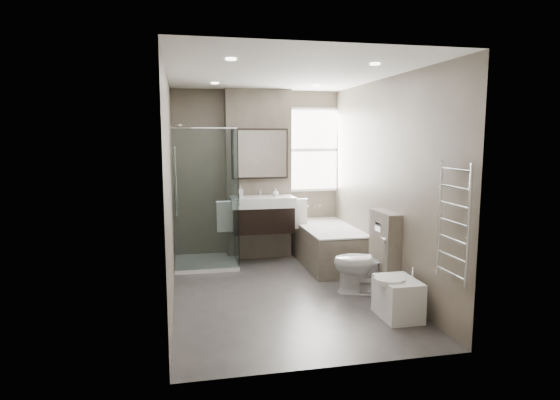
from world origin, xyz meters
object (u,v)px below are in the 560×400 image
object	(u,v)px
vanity	(262,214)
toilet	(364,263)
bidet	(397,297)
bathtub	(328,244)

from	to	relation	value
vanity	toilet	size ratio (longest dim) A/B	1.27
vanity	toilet	xyz separation A→B (m)	(0.97, -1.63, -0.37)
toilet	bidet	world-z (taller)	toilet
vanity	bidet	bearing A→B (deg)	-67.47
vanity	toilet	distance (m)	1.93
bathtub	bidet	xyz separation A→B (m)	(0.09, -2.12, -0.10)
bathtub	toilet	world-z (taller)	toilet
bidet	bathtub	bearing A→B (deg)	92.40
vanity	bidet	distance (m)	2.70
toilet	vanity	bearing A→B (deg)	-131.43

